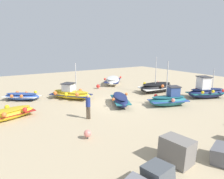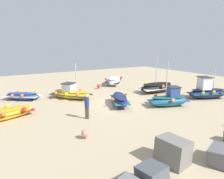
{
  "view_description": "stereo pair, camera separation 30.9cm",
  "coord_description": "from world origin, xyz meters",
  "px_view_note": "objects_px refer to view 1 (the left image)",
  "views": [
    {
      "loc": [
        9.22,
        13.55,
        4.98
      ],
      "look_at": [
        -0.5,
        -1.69,
        0.9
      ],
      "focal_mm": 30.98,
      "sensor_mm": 36.0,
      "label": 1
    },
    {
      "loc": [
        8.96,
        13.71,
        4.98
      ],
      "look_at": [
        -0.5,
        -1.69,
        0.9
      ],
      "focal_mm": 30.98,
      "sensor_mm": 36.0,
      "label": 2
    }
  ],
  "objects_px": {
    "fishing_boat_3": "(22,96)",
    "person_walking": "(88,105)",
    "fishing_boat_4": "(120,99)",
    "fishing_boat_5": "(6,114)",
    "fishing_boat_0": "(169,99)",
    "mooring_buoy_0": "(98,86)",
    "mooring_buoy_1": "(88,134)",
    "fishing_boat_6": "(157,87)",
    "fishing_boat_7": "(206,91)",
    "fishing_boat_2": "(113,80)",
    "fishing_boat_1": "(71,93)"
  },
  "relations": [
    {
      "from": "fishing_boat_3",
      "to": "fishing_boat_6",
      "type": "bearing_deg",
      "value": 19.6
    },
    {
      "from": "fishing_boat_0",
      "to": "fishing_boat_5",
      "type": "xyz_separation_m",
      "value": [
        11.95,
        -3.8,
        -0.16
      ]
    },
    {
      "from": "fishing_boat_1",
      "to": "fishing_boat_7",
      "type": "distance_m",
      "value": 13.21
    },
    {
      "from": "fishing_boat_2",
      "to": "fishing_boat_7",
      "type": "distance_m",
      "value": 11.51
    },
    {
      "from": "fishing_boat_3",
      "to": "fishing_boat_4",
      "type": "height_order",
      "value": "fishing_boat_4"
    },
    {
      "from": "fishing_boat_0",
      "to": "fishing_boat_5",
      "type": "relative_size",
      "value": 0.95
    },
    {
      "from": "fishing_boat_1",
      "to": "fishing_boat_7",
      "type": "relative_size",
      "value": 1.01
    },
    {
      "from": "fishing_boat_5",
      "to": "fishing_boat_7",
      "type": "relative_size",
      "value": 0.97
    },
    {
      "from": "fishing_boat_4",
      "to": "fishing_boat_7",
      "type": "bearing_deg",
      "value": 96.41
    },
    {
      "from": "fishing_boat_3",
      "to": "fishing_boat_4",
      "type": "xyz_separation_m",
      "value": [
        -6.92,
        6.27,
        0.11
      ]
    },
    {
      "from": "fishing_boat_5",
      "to": "mooring_buoy_0",
      "type": "relative_size",
      "value": 7.68
    },
    {
      "from": "fishing_boat_3",
      "to": "mooring_buoy_0",
      "type": "relative_size",
      "value": 6.74
    },
    {
      "from": "fishing_boat_1",
      "to": "mooring_buoy_0",
      "type": "relative_size",
      "value": 7.99
    },
    {
      "from": "fishing_boat_3",
      "to": "fishing_boat_6",
      "type": "relative_size",
      "value": 0.82
    },
    {
      "from": "person_walking",
      "to": "mooring_buoy_1",
      "type": "relative_size",
      "value": 3.37
    },
    {
      "from": "fishing_boat_1",
      "to": "fishing_boat_6",
      "type": "xyz_separation_m",
      "value": [
        -8.93,
        2.59,
        0.05
      ]
    },
    {
      "from": "mooring_buoy_0",
      "to": "mooring_buoy_1",
      "type": "distance_m",
      "value": 12.74
    },
    {
      "from": "fishing_boat_1",
      "to": "fishing_boat_5",
      "type": "distance_m",
      "value": 6.45
    },
    {
      "from": "fishing_boat_4",
      "to": "fishing_boat_7",
      "type": "xyz_separation_m",
      "value": [
        -8.4,
        2.66,
        0.21
      ]
    },
    {
      "from": "fishing_boat_2",
      "to": "fishing_boat_6",
      "type": "bearing_deg",
      "value": -127.64
    },
    {
      "from": "fishing_boat_0",
      "to": "fishing_boat_1",
      "type": "distance_m",
      "value": 9.13
    },
    {
      "from": "fishing_boat_0",
      "to": "fishing_boat_2",
      "type": "relative_size",
      "value": 0.83
    },
    {
      "from": "fishing_boat_6",
      "to": "fishing_boat_4",
      "type": "bearing_deg",
      "value": -158.97
    },
    {
      "from": "fishing_boat_0",
      "to": "person_walking",
      "type": "xyz_separation_m",
      "value": [
        7.1,
        -0.9,
        0.45
      ]
    },
    {
      "from": "fishing_boat_0",
      "to": "person_walking",
      "type": "relative_size",
      "value": 2.18
    },
    {
      "from": "fishing_boat_4",
      "to": "fishing_boat_5",
      "type": "relative_size",
      "value": 0.92
    },
    {
      "from": "fishing_boat_1",
      "to": "person_walking",
      "type": "bearing_deg",
      "value": 133.36
    },
    {
      "from": "fishing_boat_6",
      "to": "mooring_buoy_0",
      "type": "xyz_separation_m",
      "value": [
        4.61,
        -5.02,
        -0.25
      ]
    },
    {
      "from": "fishing_boat_3",
      "to": "person_walking",
      "type": "xyz_separation_m",
      "value": [
        -3.16,
        7.81,
        0.65
      ]
    },
    {
      "from": "fishing_boat_2",
      "to": "fishing_boat_3",
      "type": "height_order",
      "value": "fishing_boat_2"
    },
    {
      "from": "fishing_boat_6",
      "to": "fishing_boat_7",
      "type": "distance_m",
      "value": 4.92
    },
    {
      "from": "fishing_boat_1",
      "to": "fishing_boat_2",
      "type": "bearing_deg",
      "value": -99.83
    },
    {
      "from": "fishing_boat_1",
      "to": "fishing_boat_6",
      "type": "height_order",
      "value": "fishing_boat_6"
    },
    {
      "from": "person_walking",
      "to": "fishing_boat_7",
      "type": "bearing_deg",
      "value": 129.67
    },
    {
      "from": "fishing_boat_7",
      "to": "mooring_buoy_0",
      "type": "height_order",
      "value": "fishing_boat_7"
    },
    {
      "from": "fishing_boat_1",
      "to": "person_walking",
      "type": "height_order",
      "value": "fishing_boat_1"
    },
    {
      "from": "fishing_boat_4",
      "to": "mooring_buoy_0",
      "type": "xyz_separation_m",
      "value": [
        -1.47,
        -6.7,
        -0.16
      ]
    },
    {
      "from": "fishing_boat_0",
      "to": "mooring_buoy_1",
      "type": "height_order",
      "value": "fishing_boat_0"
    },
    {
      "from": "fishing_boat_6",
      "to": "fishing_boat_7",
      "type": "bearing_deg",
      "value": -56.24
    },
    {
      "from": "fishing_boat_2",
      "to": "mooring_buoy_1",
      "type": "distance_m",
      "value": 15.71
    },
    {
      "from": "fishing_boat_0",
      "to": "mooring_buoy_0",
      "type": "relative_size",
      "value": 7.3
    },
    {
      "from": "mooring_buoy_1",
      "to": "fishing_boat_1",
      "type": "bearing_deg",
      "value": -104.87
    },
    {
      "from": "mooring_buoy_0",
      "to": "mooring_buoy_1",
      "type": "height_order",
      "value": "mooring_buoy_0"
    },
    {
      "from": "fishing_boat_0",
      "to": "fishing_boat_7",
      "type": "bearing_deg",
      "value": 18.2
    },
    {
      "from": "fishing_boat_5",
      "to": "person_walking",
      "type": "height_order",
      "value": "person_walking"
    },
    {
      "from": "fishing_boat_3",
      "to": "person_walking",
      "type": "relative_size",
      "value": 2.02
    },
    {
      "from": "fishing_boat_4",
      "to": "fishing_boat_6",
      "type": "bearing_deg",
      "value": 129.42
    },
    {
      "from": "fishing_boat_0",
      "to": "mooring_buoy_0",
      "type": "bearing_deg",
      "value": 122.21
    },
    {
      "from": "fishing_boat_4",
      "to": "fishing_boat_5",
      "type": "bearing_deg",
      "value": -75.03
    },
    {
      "from": "fishing_boat_2",
      "to": "mooring_buoy_1",
      "type": "relative_size",
      "value": 8.86
    }
  ]
}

